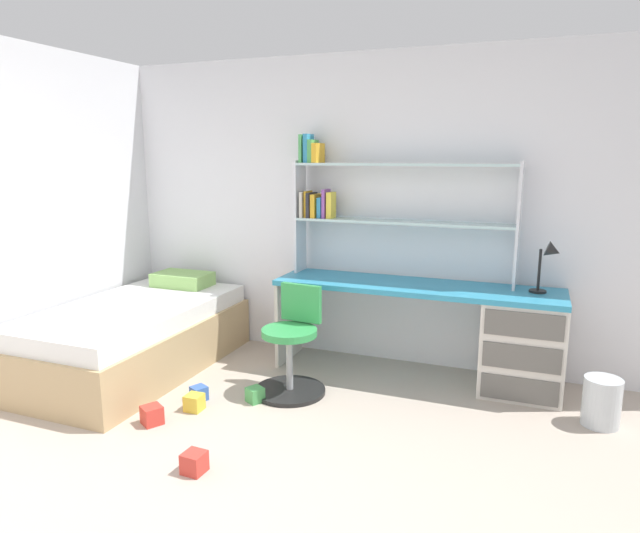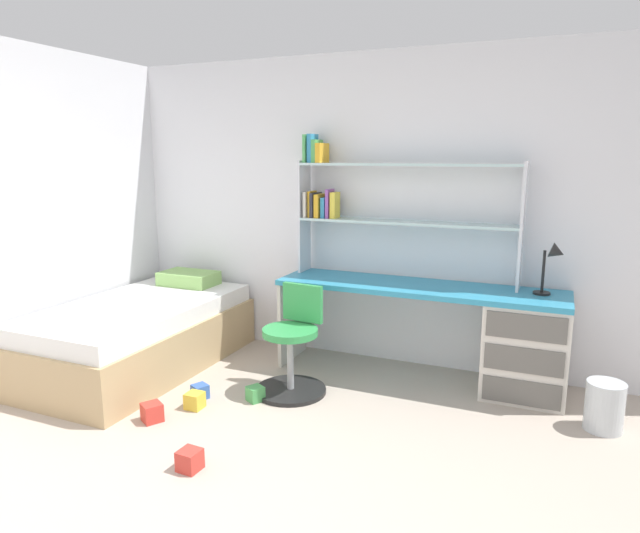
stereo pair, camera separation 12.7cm
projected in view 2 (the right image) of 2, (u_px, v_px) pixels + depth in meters
The scene contains 12 objects.
room_shell at pixel (142, 224), 3.72m from camera, with size 5.62×6.41×2.51m.
desk at pixel (495, 336), 4.05m from camera, with size 2.16×0.55×0.74m.
bookshelf_hutch at pixel (376, 196), 4.38m from camera, with size 1.75×0.22×1.14m.
desk_lamp at pixel (554, 261), 3.84m from camera, with size 0.20×0.17×0.38m.
swivel_chair at pixel (293, 351), 4.05m from camera, with size 0.52×0.52×0.78m.
bed_platform at pixel (140, 334), 4.54m from camera, with size 1.07×1.90×0.66m.
waste_bin at pixel (604, 406), 3.49m from camera, with size 0.23×0.23×0.32m, color silver.
toy_block_yellow_0 at pixel (195, 401), 3.81m from camera, with size 0.11×0.11×0.11m, color gold.
toy_block_blue_1 at pixel (200, 392), 3.97m from camera, with size 0.10×0.10×0.10m, color #3860B7.
toy_block_green_3 at pixel (255, 394), 3.93m from camera, with size 0.10×0.10×0.10m, color #479E51.
toy_block_red_4 at pixel (152, 412), 3.63m from camera, with size 0.12×0.12×0.12m, color red.
toy_block_red_5 at pixel (190, 460), 3.06m from camera, with size 0.12×0.12×0.12m, color red.
Camera 2 is at (1.31, -1.66, 1.71)m, focal length 31.22 mm.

